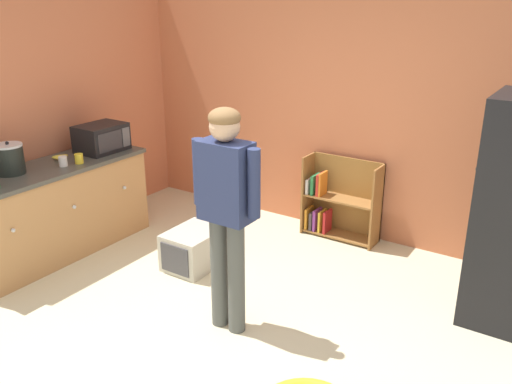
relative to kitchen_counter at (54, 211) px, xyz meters
name	(u,v)px	position (x,y,z in m)	size (l,w,h in m)	color
ground_plane	(221,336)	(2.20, -0.24, -0.45)	(12.00, 12.00, 0.00)	beige
back_wall	(357,108)	(2.20, 2.09, 0.90)	(5.20, 0.06, 2.70)	#C87049
left_side_wall	(62,105)	(-0.43, 0.56, 0.90)	(0.06, 2.99, 2.70)	#CD724D
kitchen_counter	(54,211)	(0.00, 0.00, 0.00)	(0.65, 1.95, 0.90)	#B3804E
bookshelf	(337,203)	(2.12, 1.91, -0.08)	(0.80, 0.28, 0.85)	#9B6834
standing_person	(226,201)	(2.17, -0.10, 0.60)	(0.57, 0.23, 1.72)	#515553
pet_carrier	(194,249)	(1.31, 0.52, -0.27)	(0.42, 0.55, 0.36)	beige
microwave	(102,138)	(0.02, 0.66, 0.59)	(0.37, 0.48, 0.28)	black
crock_pot	(10,159)	(-0.10, -0.31, 0.59)	(0.25, 0.25, 0.30)	black
banana_bunch	(61,157)	(-0.09, 0.22, 0.48)	(0.15, 0.16, 0.04)	yellow
white_cup	(63,161)	(0.11, 0.09, 0.50)	(0.08, 0.08, 0.10)	white
yellow_cup	(79,159)	(0.16, 0.23, 0.50)	(0.08, 0.08, 0.10)	yellow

